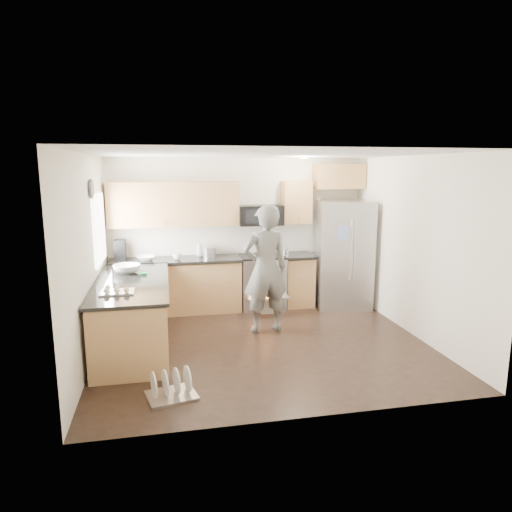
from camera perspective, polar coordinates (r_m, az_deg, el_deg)
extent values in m
plane|color=black|center=(6.53, 0.83, -10.82)|extent=(4.50, 4.50, 0.00)
cube|color=white|center=(8.11, -2.16, 2.96)|extent=(4.50, 0.04, 2.60)
cube|color=white|center=(4.28, 6.60, -4.23)|extent=(4.50, 0.04, 2.60)
cube|color=white|center=(6.10, -20.25, -0.30)|extent=(0.04, 4.00, 2.60)
cube|color=white|center=(6.99, 19.18, 1.11)|extent=(0.04, 4.00, 2.60)
cube|color=white|center=(6.07, 0.90, 12.64)|extent=(4.50, 4.00, 0.04)
cube|color=white|center=(7.04, -19.03, 3.24)|extent=(0.04, 1.00, 1.00)
cylinder|color=beige|center=(7.36, 6.03, 12.15)|extent=(0.14, 0.14, 0.02)
cylinder|color=#474754|center=(6.45, -19.89, 7.90)|extent=(0.03, 0.26, 0.26)
cube|color=#AD7C45|center=(7.88, -9.87, -3.84)|extent=(2.15, 0.60, 0.87)
cube|color=black|center=(7.76, -9.98, -0.50)|extent=(2.19, 0.64, 0.04)
cube|color=#AD7C45|center=(8.20, 5.15, -3.13)|extent=(0.50, 0.60, 0.87)
cube|color=black|center=(8.10, 5.22, 0.08)|extent=(0.54, 0.64, 0.04)
cube|color=#AD7C45|center=(7.78, -10.20, 6.40)|extent=(2.16, 0.33, 0.74)
cube|color=#AD7C45|center=(8.11, 5.04, 6.70)|extent=(0.50, 0.33, 0.74)
cube|color=#AD7C45|center=(8.35, 10.31, 9.77)|extent=(0.90, 0.33, 0.44)
imported|color=white|center=(7.73, -13.59, -0.27)|extent=(0.30, 0.30, 0.07)
imported|color=white|center=(7.90, -7.10, 0.95)|extent=(0.11, 0.11, 0.28)
imported|color=white|center=(7.68, -9.82, -0.06)|extent=(0.14, 0.14, 0.11)
cylinder|color=#B7B7BC|center=(7.89, -5.92, 0.53)|extent=(0.24, 0.24, 0.16)
cube|color=black|center=(7.83, -16.63, 0.72)|extent=(0.18, 0.22, 0.34)
cylinder|color=#B7B7BC|center=(8.20, 3.70, 0.67)|extent=(0.10, 0.10, 0.08)
cube|color=#AD7C45|center=(6.50, -15.03, -7.23)|extent=(0.90, 2.30, 0.87)
cube|color=black|center=(6.37, -15.24, -3.20)|extent=(0.96, 2.36, 0.04)
imported|color=silver|center=(6.86, -15.83, -1.55)|extent=(0.38, 0.38, 0.12)
cube|color=#36BD67|center=(6.68, -13.93, -2.17)|extent=(0.11, 0.08, 0.03)
cube|color=#B7B7BC|center=(5.80, -16.98, -4.03)|extent=(0.41, 0.31, 0.09)
cube|color=#B7B7BC|center=(8.02, 0.73, -3.30)|extent=(0.76, 0.62, 0.90)
cube|color=black|center=(7.92, 0.74, -0.04)|extent=(0.76, 0.60, 0.03)
cube|color=orange|center=(7.74, 1.22, -4.21)|extent=(0.56, 0.02, 0.34)
cube|color=#B7B7BC|center=(7.61, 1.49, -5.15)|extent=(0.70, 0.34, 0.03)
cube|color=beige|center=(7.60, 1.57, -6.23)|extent=(0.24, 0.03, 0.28)
cube|color=black|center=(7.94, 0.56, 5.13)|extent=(0.76, 0.40, 0.34)
cube|color=#B7B7BC|center=(8.12, 10.92, 0.19)|extent=(1.03, 0.86, 1.87)
cylinder|color=#B7B7BC|center=(7.75, 11.77, 0.65)|extent=(0.02, 0.02, 1.02)
cylinder|color=#B7B7BC|center=(7.78, 12.19, 0.67)|extent=(0.02, 0.02, 1.02)
cube|color=pink|center=(7.89, 13.27, -0.74)|extent=(0.24, 0.05, 0.31)
cube|color=#98AEF3|center=(7.65, 10.79, 2.87)|extent=(0.18, 0.04, 0.22)
imported|color=slate|center=(6.74, 1.20, -1.63)|extent=(0.75, 0.54, 1.91)
cube|color=#B7B7BC|center=(5.20, -10.52, -16.77)|extent=(0.59, 0.51, 0.03)
cylinder|color=white|center=(5.09, -12.65, -15.48)|extent=(0.08, 0.28, 0.28)
cylinder|color=white|center=(5.11, -11.27, -15.30)|extent=(0.08, 0.28, 0.28)
cylinder|color=white|center=(5.14, -9.90, -15.11)|extent=(0.08, 0.28, 0.28)
cylinder|color=white|center=(5.17, -8.54, -14.91)|extent=(0.08, 0.28, 0.28)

